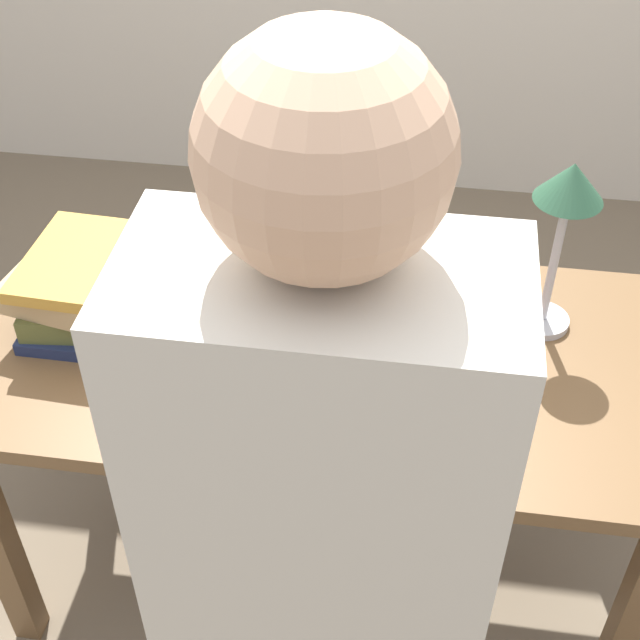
% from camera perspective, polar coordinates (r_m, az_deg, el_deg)
% --- Properties ---
extents(ground_plane, '(12.00, 12.00, 0.00)m').
position_cam_1_polar(ground_plane, '(2.37, 0.13, -14.80)').
color(ground_plane, '#70604C').
extents(reading_desk, '(1.42, 0.70, 0.72)m').
position_cam_1_polar(reading_desk, '(1.89, 0.16, -4.11)').
color(reading_desk, brown).
rests_on(reading_desk, ground_plane).
extents(open_book, '(0.55, 0.46, 0.11)m').
position_cam_1_polar(open_book, '(1.80, -0.10, -1.12)').
color(open_book, black).
rests_on(open_book, reading_desk).
extents(book_stack_tall, '(0.26, 0.30, 0.16)m').
position_cam_1_polar(book_stack_tall, '(1.92, -15.26, 2.15)').
color(book_stack_tall, '#1E284C').
rests_on(book_stack_tall, reading_desk).
extents(book_standing_upright, '(0.04, 0.19, 0.24)m').
position_cam_1_polar(book_standing_upright, '(1.81, -10.32, 2.10)').
color(book_standing_upright, maroon).
rests_on(book_standing_upright, reading_desk).
extents(reading_lamp, '(0.13, 0.13, 0.39)m').
position_cam_1_polar(reading_lamp, '(1.76, 15.49, 7.07)').
color(reading_lamp, '#ADADB2').
rests_on(reading_lamp, reading_desk).
extents(coffee_mug, '(0.10, 0.10, 0.10)m').
position_cam_1_polar(coffee_mug, '(1.76, 8.92, -1.92)').
color(coffee_mug, '#B74238').
rests_on(coffee_mug, reading_desk).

